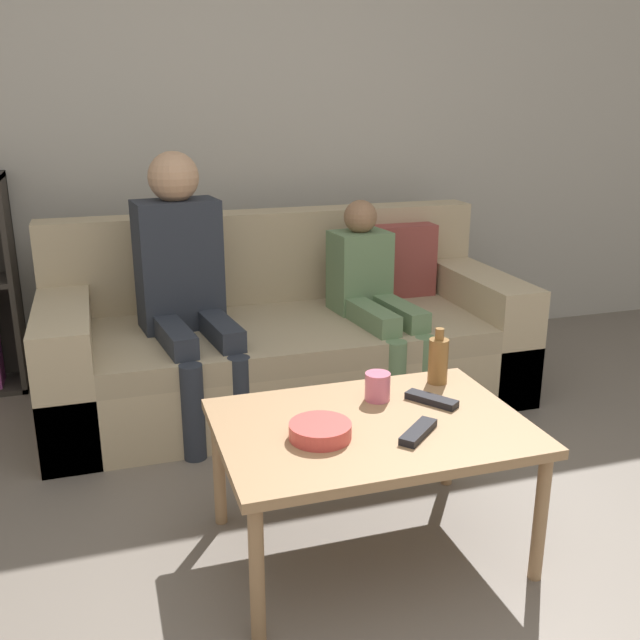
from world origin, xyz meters
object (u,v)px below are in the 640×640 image
(person_adult, at_px, (184,273))
(bottle, at_px, (438,360))
(coffee_table, at_px, (371,436))
(person_child, at_px, (372,292))
(tv_remote_0, at_px, (418,432))
(couch, at_px, (286,340))
(cup_near, at_px, (378,386))
(tv_remote_1, at_px, (432,400))
(snack_bowl, at_px, (320,431))

(person_adult, xyz_separation_m, bottle, (0.72, -0.94, -0.13))
(coffee_table, distance_m, person_adult, 1.26)
(person_child, height_order, tv_remote_0, person_child)
(couch, height_order, person_child, person_child)
(cup_near, bearing_deg, tv_remote_0, -86.22)
(bottle, bearing_deg, tv_remote_1, -122.24)
(person_adult, distance_m, bottle, 1.19)
(tv_remote_1, bearing_deg, tv_remote_0, -160.27)
(person_adult, bearing_deg, person_child, -10.53)
(coffee_table, height_order, bottle, bottle)
(person_adult, relative_size, tv_remote_1, 6.89)
(coffee_table, xyz_separation_m, bottle, (0.33, 0.22, 0.12))
(couch, xyz_separation_m, person_adult, (-0.46, -0.09, 0.38))
(coffee_table, relative_size, snack_bowl, 5.11)
(tv_remote_1, bearing_deg, couch, 62.77)
(couch, height_order, tv_remote_1, couch)
(person_child, distance_m, tv_remote_0, 1.29)
(tv_remote_1, height_order, bottle, bottle)
(couch, bearing_deg, tv_remote_0, -88.78)
(couch, bearing_deg, cup_near, -89.41)
(person_adult, bearing_deg, tv_remote_1, -67.52)
(person_adult, xyz_separation_m, tv_remote_0, (0.49, -1.28, -0.20))
(cup_near, relative_size, tv_remote_1, 0.54)
(tv_remote_0, bearing_deg, person_adult, 159.11)
(coffee_table, distance_m, bottle, 0.42)
(couch, height_order, cup_near, couch)
(person_adult, height_order, bottle, person_adult)
(cup_near, xyz_separation_m, tv_remote_0, (0.02, -0.27, -0.03))
(person_child, bearing_deg, tv_remote_1, -107.84)
(person_child, bearing_deg, coffee_table, -118.08)
(cup_near, height_order, bottle, bottle)
(person_child, distance_m, tv_remote_1, 1.07)
(cup_near, relative_size, bottle, 0.47)
(cup_near, bearing_deg, person_adult, 115.11)
(tv_remote_0, bearing_deg, couch, 139.32)
(tv_remote_0, height_order, bottle, bottle)
(coffee_table, bearing_deg, snack_bowl, -164.31)
(cup_near, bearing_deg, couch, 90.59)
(tv_remote_0, bearing_deg, coffee_table, 177.71)
(tv_remote_0, relative_size, tv_remote_1, 0.95)
(person_child, xyz_separation_m, snack_bowl, (-0.62, -1.17, -0.05))
(person_adult, height_order, person_child, person_adult)
(coffee_table, xyz_separation_m, person_child, (0.44, 1.12, 0.12))
(bottle, bearing_deg, coffee_table, -145.66)
(person_adult, relative_size, tv_remote_0, 7.23)
(coffee_table, xyz_separation_m, cup_near, (0.08, 0.15, 0.09))
(coffee_table, xyz_separation_m, tv_remote_1, (0.23, 0.08, 0.05))
(person_adult, height_order, snack_bowl, person_adult)
(coffee_table, distance_m, cup_near, 0.19)
(coffee_table, height_order, snack_bowl, snack_bowl)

